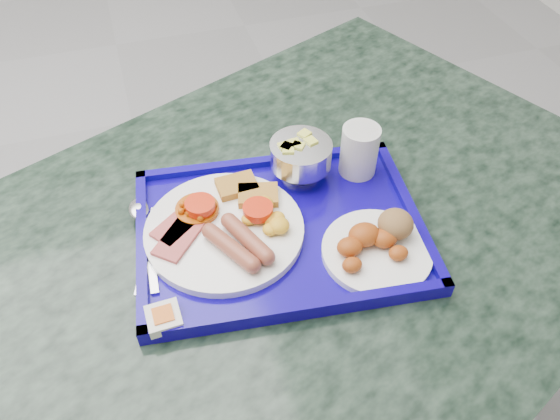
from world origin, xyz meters
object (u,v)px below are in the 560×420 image
main_plate (228,225)px  fruit_bowl (300,155)px  bread_plate (378,243)px  juice_cup (359,149)px  table (276,311)px  tray (280,231)px

main_plate → fruit_bowl: bearing=30.9°
bread_plate → fruit_bowl: 0.20m
main_plate → fruit_bowl: 0.17m
bread_plate → juice_cup: (0.04, 0.17, 0.03)m
table → fruit_bowl: size_ratio=14.50×
fruit_bowl → bread_plate: bearing=-73.4°
main_plate → juice_cup: (0.24, 0.07, 0.03)m
table → juice_cup: size_ratio=16.89×
fruit_bowl → juice_cup: (0.10, -0.02, 0.00)m
table → juice_cup: 0.33m
table → tray: tray is taller
tray → juice_cup: bearing=28.1°
table → main_plate: bearing=159.0°
table → juice_cup: juice_cup is taller
table → main_plate: 0.24m
table → main_plate: (-0.07, 0.03, 0.23)m
table → bread_plate: size_ratio=9.11×
tray → fruit_bowl: (0.07, 0.10, 0.05)m
tray → fruit_bowl: fruit_bowl is taller
tray → bread_plate: 0.15m
tray → main_plate: bearing=166.9°
tray → main_plate: (-0.08, 0.02, 0.02)m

